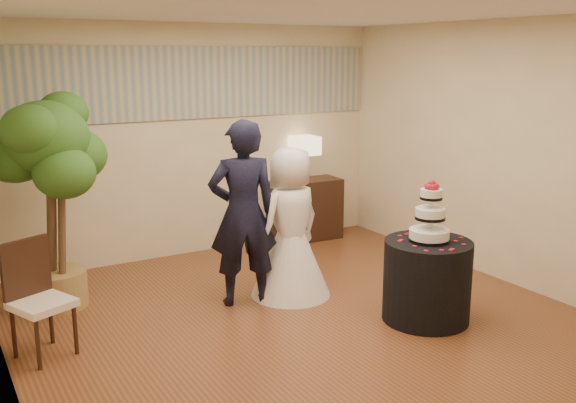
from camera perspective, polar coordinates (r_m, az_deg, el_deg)
floor at (r=6.12m, az=1.10°, el=-10.47°), size 5.00×5.00×0.00m
ceiling at (r=5.63m, az=1.23°, el=16.71°), size 5.00×5.00×0.00m
wall_back at (r=7.92m, az=-8.36°, el=5.32°), size 5.00×0.06×2.80m
wall_front at (r=3.86m, az=20.96°, el=-3.41°), size 5.00×0.06×2.80m
wall_right at (r=7.31m, az=18.16°, el=4.19°), size 0.06×5.00×2.80m
mural_border at (r=7.84m, az=-8.47°, el=10.38°), size 4.90×0.02×0.85m
groom at (r=6.25m, az=-4.03°, el=-1.08°), size 0.77×0.61×1.84m
bride at (r=6.49m, az=0.24°, el=-1.87°), size 1.00×1.00×1.54m
cake_table at (r=6.13m, az=12.24°, el=-6.89°), size 0.92×0.92×0.76m
wedding_cake at (r=5.94m, az=12.54°, el=-0.82°), size 0.37×0.37×0.57m
console at (r=8.57m, az=1.46°, el=-0.73°), size 0.99×0.48×0.81m
table_lamp at (r=8.44m, az=1.49°, el=3.87°), size 0.32×0.32×0.58m
ficus_tree at (r=6.52m, az=-20.38°, el=0.03°), size 1.41×1.41×2.13m
side_chair at (r=5.62m, az=-21.03°, el=-8.22°), size 0.59×0.60×0.97m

